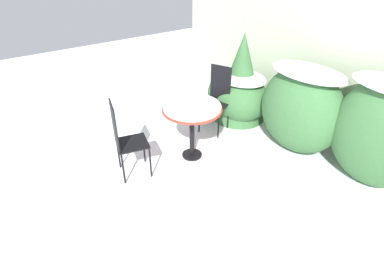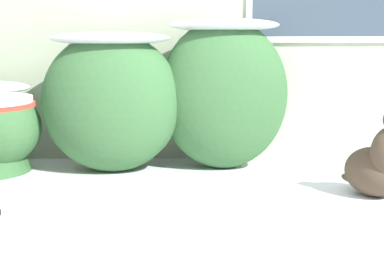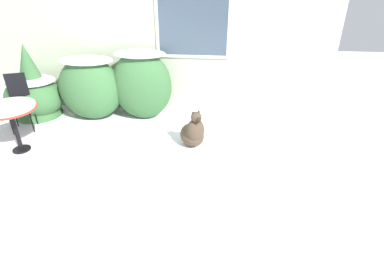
# 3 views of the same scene
# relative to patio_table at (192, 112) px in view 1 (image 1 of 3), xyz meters

# --- Properties ---
(ground_plane) EXTENTS (16.00, 16.00, 0.00)m
(ground_plane) POSITION_rel_patio_table_xyz_m (1.46, -0.26, -0.72)
(ground_plane) COLOR white
(shrub_left) EXTENTS (1.16, 0.90, 0.82)m
(shrub_left) POSITION_rel_patio_table_xyz_m (-0.46, 1.30, -0.27)
(shrub_left) COLOR #386638
(shrub_left) RESTS_ON ground_plane
(shrub_middle) EXTENTS (1.24, 0.79, 1.25)m
(shrub_middle) POSITION_rel_patio_table_xyz_m (0.75, 1.34, -0.05)
(shrub_middle) COLOR #386638
(shrub_middle) RESTS_ON ground_plane
(shrub_right) EXTENTS (1.17, 0.74, 1.37)m
(shrub_right) POSITION_rel_patio_table_xyz_m (1.76, 1.47, 0.01)
(shrub_right) COLOR #386638
(shrub_right) RESTS_ON ground_plane
(evergreen_bush) EXTENTS (0.91, 0.91, 1.48)m
(evergreen_bush) POSITION_rel_patio_table_xyz_m (-0.45, 1.36, 0.02)
(evergreen_bush) COLOR #386638
(evergreen_bush) RESTS_ON ground_plane
(patio_table) EXTENTS (0.80, 0.80, 0.81)m
(patio_table) POSITION_rel_patio_table_xyz_m (0.00, 0.00, 0.00)
(patio_table) COLOR black
(patio_table) RESTS_ON ground_plane
(patio_chair_near_table) EXTENTS (0.50, 0.50, 1.05)m
(patio_chair_near_table) POSITION_rel_patio_table_xyz_m (-0.40, 0.79, -0.16)
(patio_chair_near_table) COLOR black
(patio_chair_near_table) RESTS_ON ground_plane
(patio_chair_far_side) EXTENTS (0.47, 0.47, 1.05)m
(patio_chair_far_side) POSITION_rel_patio_table_xyz_m (-0.18, -0.91, -0.16)
(patio_chair_far_side) COLOR black
(patio_chair_far_side) RESTS_ON ground_plane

